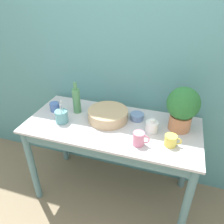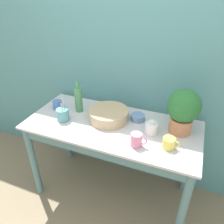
{
  "view_description": "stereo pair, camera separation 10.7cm",
  "coord_description": "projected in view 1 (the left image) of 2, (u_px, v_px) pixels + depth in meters",
  "views": [
    {
      "loc": [
        0.46,
        -1.1,
        1.83
      ],
      "look_at": [
        0.0,
        0.33,
        0.93
      ],
      "focal_mm": 35.0,
      "sensor_mm": 36.0,
      "label": 1
    },
    {
      "loc": [
        0.56,
        -1.06,
        1.83
      ],
      "look_at": [
        0.0,
        0.33,
        0.93
      ],
      "focal_mm": 35.0,
      "sensor_mm": 36.0,
      "label": 2
    }
  ],
  "objects": [
    {
      "name": "bowl_wash_large",
      "position": [
        108.0,
        115.0,
        1.85
      ],
      "size": [
        0.34,
        0.34,
        0.09
      ],
      "color": "tan",
      "rests_on": "counter_table"
    },
    {
      "name": "bowl_small_blue",
      "position": [
        137.0,
        116.0,
        1.86
      ],
      "size": [
        0.12,
        0.12,
        0.05
      ],
      "color": "#6684B2",
      "rests_on": "counter_table"
    },
    {
      "name": "bottle_short",
      "position": [
        152.0,
        126.0,
        1.7
      ],
      "size": [
        0.1,
        0.1,
        0.11
      ],
      "color": "white",
      "rests_on": "counter_table"
    },
    {
      "name": "mug_yellow",
      "position": [
        171.0,
        140.0,
        1.56
      ],
      "size": [
        0.12,
        0.09,
        0.08
      ],
      "color": "#E5CC4C",
      "rests_on": "counter_table"
    },
    {
      "name": "mug_blue",
      "position": [
        55.0,
        107.0,
        1.98
      ],
      "size": [
        0.12,
        0.08,
        0.08
      ],
      "color": "#4C70B7",
      "rests_on": "counter_table"
    },
    {
      "name": "utensil_cup",
      "position": [
        62.0,
        117.0,
        1.81
      ],
      "size": [
        0.1,
        0.1,
        0.2
      ],
      "color": "#569399",
      "rests_on": "counter_table"
    },
    {
      "name": "wall_back",
      "position": [
        125.0,
        65.0,
        1.92
      ],
      "size": [
        6.0,
        0.05,
        2.4
      ],
      "color": "teal",
      "rests_on": "ground_plane"
    },
    {
      "name": "counter_table",
      "position": [
        111.0,
        141.0,
        1.87
      ],
      "size": [
        1.43,
        0.66,
        0.81
      ],
      "color": "slate",
      "rests_on": "ground_plane"
    },
    {
      "name": "potted_plant",
      "position": [
        183.0,
        107.0,
        1.65
      ],
      "size": [
        0.25,
        0.25,
        0.36
      ],
      "color": "tan",
      "rests_on": "counter_table"
    },
    {
      "name": "ground_plane",
      "position": [
        101.0,
        219.0,
        1.96
      ],
      "size": [
        12.0,
        12.0,
        0.0
      ],
      "primitive_type": "plane",
      "color": "#7F7056"
    },
    {
      "name": "mug_pink",
      "position": [
        139.0,
        139.0,
        1.56
      ],
      "size": [
        0.12,
        0.08,
        0.1
      ],
      "color": "pink",
      "rests_on": "counter_table"
    },
    {
      "name": "bottle_tall",
      "position": [
        76.0,
        100.0,
        1.92
      ],
      "size": [
        0.07,
        0.07,
        0.29
      ],
      "color": "#4C8C59",
      "rests_on": "counter_table"
    }
  ]
}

